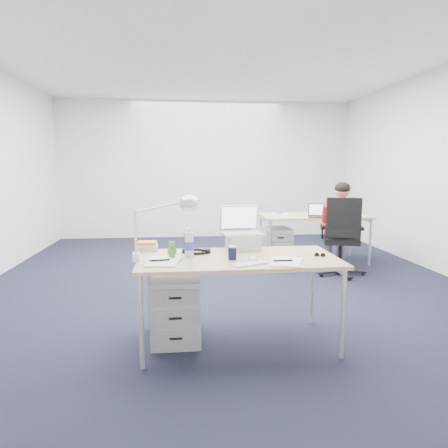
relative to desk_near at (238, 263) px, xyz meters
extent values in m
plane|color=black|center=(0.09, 1.72, -0.68)|extent=(7.00, 7.00, 0.00)
cube|color=silver|center=(0.09, 5.22, 0.72)|extent=(6.00, 0.02, 2.80)
cube|color=silver|center=(0.09, -1.78, 0.72)|extent=(6.00, 0.02, 2.80)
cube|color=white|center=(0.09, 1.72, 2.12)|extent=(6.00, 7.00, 0.01)
cube|color=tan|center=(0.00, 0.00, 0.03)|extent=(1.60, 0.80, 0.03)
cylinder|color=#B7BABC|center=(-0.75, -0.35, -0.33)|extent=(0.04, 0.04, 0.70)
cylinder|color=#B7BABC|center=(0.75, -0.35, -0.33)|extent=(0.04, 0.04, 0.70)
cylinder|color=#B7BABC|center=(-0.75, 0.35, -0.33)|extent=(0.04, 0.04, 0.70)
cylinder|color=#B7BABC|center=(0.75, 0.35, -0.33)|extent=(0.04, 0.04, 0.70)
cube|color=tan|center=(1.56, 2.74, 0.03)|extent=(1.60, 0.80, 0.03)
cylinder|color=#B7BABC|center=(0.81, 2.39, -0.33)|extent=(0.04, 0.04, 0.70)
cylinder|color=#B7BABC|center=(2.31, 2.39, -0.33)|extent=(0.04, 0.04, 0.70)
cylinder|color=#B7BABC|center=(0.81, 3.09, -0.33)|extent=(0.04, 0.04, 0.70)
cylinder|color=#B7BABC|center=(2.31, 3.09, -0.33)|extent=(0.04, 0.04, 0.70)
cylinder|color=black|center=(1.69, 1.99, -0.42)|extent=(0.05, 0.05, 0.41)
cube|color=black|center=(1.69, 1.99, -0.21)|extent=(0.56, 0.56, 0.07)
cube|color=black|center=(1.63, 1.77, 0.12)|extent=(0.43, 0.17, 0.52)
cube|color=#AB1A18|center=(1.69, 2.00, 0.10)|extent=(0.42, 0.28, 0.52)
sphere|color=tan|center=(1.69, 2.00, 0.46)|extent=(0.20, 0.20, 0.20)
cube|color=#AAACAF|center=(-0.51, 0.13, -0.41)|extent=(0.40, 0.50, 0.55)
cube|color=#AAACAF|center=(0.96, 2.66, -0.41)|extent=(0.40, 0.50, 0.55)
cube|color=white|center=(0.04, -0.26, 0.05)|extent=(0.28, 0.20, 0.01)
ellipsoid|color=white|center=(0.09, -0.15, 0.07)|extent=(0.10, 0.12, 0.04)
cylinder|color=#12153B|center=(-0.06, -0.08, 0.10)|extent=(0.08, 0.08, 0.11)
cylinder|color=silver|center=(-0.39, 0.06, 0.16)|extent=(0.09, 0.09, 0.23)
cube|color=silver|center=(-0.75, 0.35, 0.09)|extent=(0.19, 0.15, 0.08)
cube|color=black|center=(-0.41, 0.31, 0.12)|extent=(0.05, 0.04, 0.15)
cube|color=#E8C586|center=(-0.60, -0.11, 0.05)|extent=(0.28, 0.36, 0.01)
cube|color=#E8C586|center=(0.33, -0.22, 0.05)|extent=(0.31, 0.37, 0.01)
cylinder|color=white|center=(1.73, 2.91, 0.09)|extent=(0.09, 0.09, 0.10)
cube|color=white|center=(1.07, 2.85, 0.05)|extent=(0.26, 0.33, 0.01)
camera|label=1|loc=(-0.45, -3.12, 0.77)|focal=32.00mm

